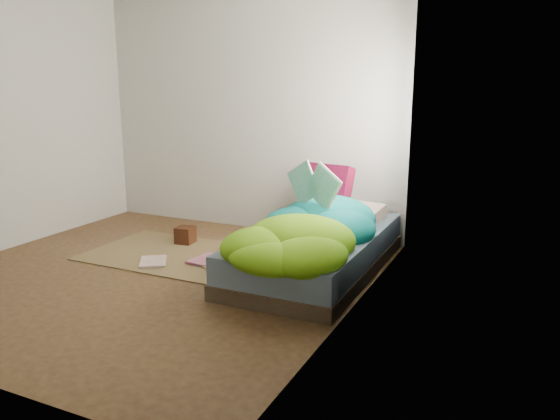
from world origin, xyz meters
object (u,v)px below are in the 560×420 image
object	(u,v)px
wooden_box	(185,235)
floor_book_a	(140,262)
open_book	(313,173)
pillow_magenta	(326,190)
bed	(317,252)
floor_book_b	(197,258)

from	to	relation	value
wooden_box	floor_book_a	world-z (taller)	wooden_box
open_book	pillow_magenta	bearing A→B (deg)	121.18
pillow_magenta	open_book	xyz separation A→B (m)	(0.09, -0.58, 0.25)
pillow_magenta	wooden_box	bearing A→B (deg)	-149.08
bed	floor_book_b	world-z (taller)	bed
bed	pillow_magenta	xyz separation A→B (m)	(-0.17, 0.67, 0.41)
floor_book_a	bed	bearing A→B (deg)	-13.92
bed	floor_book_a	world-z (taller)	bed
floor_book_a	pillow_magenta	bearing A→B (deg)	8.73
floor_book_a	open_book	bearing A→B (deg)	-9.83
open_book	floor_book_b	world-z (taller)	open_book
pillow_magenta	bed	bearing A→B (deg)	-65.28
pillow_magenta	open_book	size ratio (longest dim) A/B	0.97
open_book	floor_book_b	size ratio (longest dim) A/B	1.51
bed	wooden_box	bearing A→B (deg)	173.49
bed	wooden_box	distance (m)	1.49
wooden_box	bed	bearing A→B (deg)	-6.51
open_book	wooden_box	size ratio (longest dim) A/B	2.99
pillow_magenta	floor_book_b	bearing A→B (deg)	-125.52
bed	floor_book_a	distance (m)	1.58
floor_book_a	floor_book_b	distance (m)	0.50
pillow_magenta	floor_book_b	xyz separation A→B (m)	(-0.91, -0.89, -0.55)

